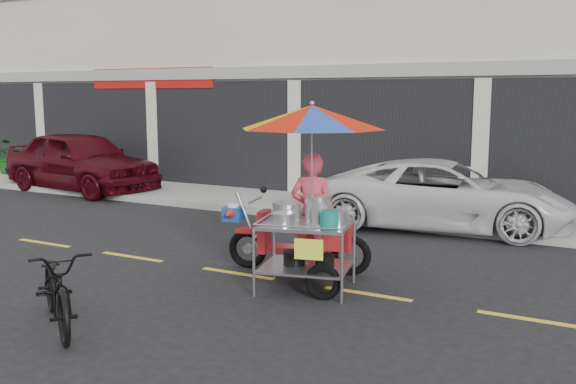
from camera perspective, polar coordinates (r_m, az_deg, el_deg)
The scene contains 9 objects.
ground at distance 8.47m, azimuth 7.07°, elevation -9.00°, with size 90.00×90.00×0.00m, color black.
sidewalk at distance 13.58m, azimuth 15.64°, elevation -2.20°, with size 45.00×3.00×0.15m, color gray.
centerline at distance 8.47m, azimuth 7.08°, elevation -8.97°, with size 42.00×0.10×0.01m, color gold.
maroon_sedan at distance 17.88m, azimuth -17.95°, elevation 2.64°, with size 1.92×4.76×1.62m, color #3B050C.
white_pickup at distance 12.61m, azimuth 13.74°, elevation -0.23°, with size 2.20×4.77×1.33m, color silver.
plant_tall at distance 21.46m, azimuth -23.51°, elevation 2.97°, with size 0.98×0.85×1.08m, color #104210.
plant_short at distance 19.68m, azimuth -20.84°, elevation 2.61°, with size 0.59×0.59×1.05m, color #104210.
near_bicycle at distance 7.56m, azimuth -19.84°, elevation -7.94°, with size 0.62×1.78×0.94m, color black.
food_vendor_rig at distance 8.62m, azimuth 1.95°, elevation 2.00°, with size 2.80×2.29×2.49m.
Camera 1 is at (2.92, -7.53, 2.57)m, focal length 40.00 mm.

